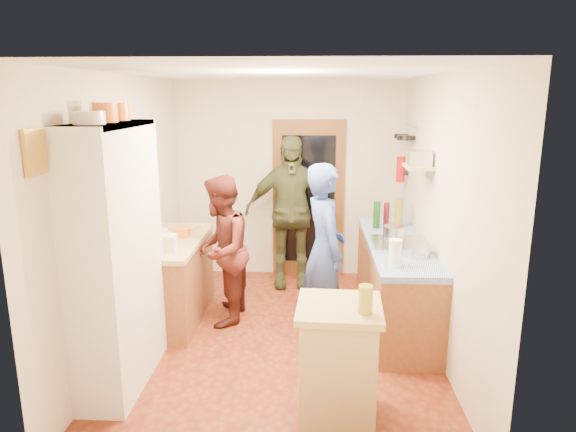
# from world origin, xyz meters

# --- Properties ---
(floor) EXTENTS (3.00, 4.00, 0.02)m
(floor) POSITION_xyz_m (0.00, 0.00, -0.01)
(floor) COLOR brown
(floor) RESTS_ON ground
(ceiling) EXTENTS (3.00, 4.00, 0.02)m
(ceiling) POSITION_xyz_m (0.00, 0.00, 2.61)
(ceiling) COLOR silver
(ceiling) RESTS_ON ground
(wall_back) EXTENTS (3.00, 0.02, 2.60)m
(wall_back) POSITION_xyz_m (0.00, 2.01, 1.30)
(wall_back) COLOR beige
(wall_back) RESTS_ON ground
(wall_front) EXTENTS (3.00, 0.02, 2.60)m
(wall_front) POSITION_xyz_m (0.00, -2.01, 1.30)
(wall_front) COLOR beige
(wall_front) RESTS_ON ground
(wall_left) EXTENTS (0.02, 4.00, 2.60)m
(wall_left) POSITION_xyz_m (-1.51, 0.00, 1.30)
(wall_left) COLOR beige
(wall_left) RESTS_ON ground
(wall_right) EXTENTS (0.02, 4.00, 2.60)m
(wall_right) POSITION_xyz_m (1.51, 0.00, 1.30)
(wall_right) COLOR beige
(wall_right) RESTS_ON ground
(door_frame) EXTENTS (0.95, 0.06, 2.10)m
(door_frame) POSITION_xyz_m (0.25, 1.97, 1.05)
(door_frame) COLOR brown
(door_frame) RESTS_ON ground
(door_glass) EXTENTS (0.70, 0.02, 1.70)m
(door_glass) POSITION_xyz_m (0.25, 1.94, 1.05)
(door_glass) COLOR black
(door_glass) RESTS_ON door_frame
(hutch_body) EXTENTS (0.40, 1.20, 2.20)m
(hutch_body) POSITION_xyz_m (-1.30, -0.80, 1.10)
(hutch_body) COLOR white
(hutch_body) RESTS_ON ground
(hutch_top_shelf) EXTENTS (0.40, 1.14, 0.04)m
(hutch_top_shelf) POSITION_xyz_m (-1.30, -0.80, 2.18)
(hutch_top_shelf) COLOR white
(hutch_top_shelf) RESTS_ON hutch_body
(plate_stack) EXTENTS (0.23, 0.23, 0.09)m
(plate_stack) POSITION_xyz_m (-1.30, -1.11, 2.25)
(plate_stack) COLOR white
(plate_stack) RESTS_ON hutch_top_shelf
(orange_pot_a) EXTENTS (0.19, 0.19, 0.15)m
(orange_pot_a) POSITION_xyz_m (-1.30, -0.81, 2.28)
(orange_pot_a) COLOR orange
(orange_pot_a) RESTS_ON hutch_top_shelf
(orange_pot_b) EXTENTS (0.16, 0.16, 0.15)m
(orange_pot_b) POSITION_xyz_m (-1.30, -0.50, 2.27)
(orange_pot_b) COLOR orange
(orange_pot_b) RESTS_ON hutch_top_shelf
(left_counter_base) EXTENTS (0.60, 1.40, 0.85)m
(left_counter_base) POSITION_xyz_m (-1.20, 0.45, 0.42)
(left_counter_base) COLOR #935730
(left_counter_base) RESTS_ON ground
(left_counter_top) EXTENTS (0.64, 1.44, 0.05)m
(left_counter_top) POSITION_xyz_m (-1.20, 0.45, 0.88)
(left_counter_top) COLOR tan
(left_counter_top) RESTS_ON left_counter_base
(toaster) EXTENTS (0.22, 0.15, 0.16)m
(toaster) POSITION_xyz_m (-1.15, 0.07, 0.98)
(toaster) COLOR white
(toaster) RESTS_ON left_counter_top
(kettle) EXTENTS (0.17, 0.17, 0.16)m
(kettle) POSITION_xyz_m (-1.25, 0.27, 0.98)
(kettle) COLOR white
(kettle) RESTS_ON left_counter_top
(orange_bowl) EXTENTS (0.21, 0.21, 0.09)m
(orange_bowl) POSITION_xyz_m (-1.12, 0.59, 0.94)
(orange_bowl) COLOR orange
(orange_bowl) RESTS_ON left_counter_top
(chopping_board) EXTENTS (0.35, 0.29, 0.02)m
(chopping_board) POSITION_xyz_m (-1.18, 0.93, 0.91)
(chopping_board) COLOR tan
(chopping_board) RESTS_ON left_counter_top
(right_counter_base) EXTENTS (0.60, 2.20, 0.84)m
(right_counter_base) POSITION_xyz_m (1.20, 0.50, 0.42)
(right_counter_base) COLOR #935730
(right_counter_base) RESTS_ON ground
(right_counter_top) EXTENTS (0.62, 2.22, 0.06)m
(right_counter_top) POSITION_xyz_m (1.20, 0.50, 0.87)
(right_counter_top) COLOR #164AAC
(right_counter_top) RESTS_ON right_counter_base
(hob) EXTENTS (0.55, 0.58, 0.04)m
(hob) POSITION_xyz_m (1.20, 0.33, 0.92)
(hob) COLOR silver
(hob) RESTS_ON right_counter_top
(pot_on_hob) EXTENTS (0.22, 0.22, 0.14)m
(pot_on_hob) POSITION_xyz_m (1.15, 0.44, 1.01)
(pot_on_hob) COLOR silver
(pot_on_hob) RESTS_ON hob
(bottle_a) EXTENTS (0.08, 0.08, 0.31)m
(bottle_a) POSITION_xyz_m (1.05, 1.06, 1.06)
(bottle_a) COLOR #143F14
(bottle_a) RESTS_ON right_counter_top
(bottle_b) EXTENTS (0.07, 0.07, 0.27)m
(bottle_b) POSITION_xyz_m (1.18, 1.19, 1.04)
(bottle_b) COLOR #591419
(bottle_b) RESTS_ON right_counter_top
(bottle_c) EXTENTS (0.11, 0.11, 0.34)m
(bottle_c) POSITION_xyz_m (1.31, 1.11, 1.07)
(bottle_c) COLOR olive
(bottle_c) RESTS_ON right_counter_top
(paper_towel) EXTENTS (0.13, 0.13, 0.25)m
(paper_towel) POSITION_xyz_m (1.05, -0.32, 1.02)
(paper_towel) COLOR white
(paper_towel) RESTS_ON right_counter_top
(mixing_bowl) EXTENTS (0.29, 0.29, 0.11)m
(mixing_bowl) POSITION_xyz_m (1.30, 0.01, 0.95)
(mixing_bowl) COLOR silver
(mixing_bowl) RESTS_ON right_counter_top
(island_base) EXTENTS (0.58, 0.58, 0.86)m
(island_base) POSITION_xyz_m (0.51, -1.25, 0.43)
(island_base) COLOR tan
(island_base) RESTS_ON ground
(island_top) EXTENTS (0.65, 0.65, 0.05)m
(island_top) POSITION_xyz_m (0.51, -1.25, 0.89)
(island_top) COLOR tan
(island_top) RESTS_ON island_base
(cutting_board) EXTENTS (0.36, 0.30, 0.02)m
(cutting_board) POSITION_xyz_m (0.46, -1.20, 0.90)
(cutting_board) COLOR white
(cutting_board) RESTS_ON island_top
(oil_jar) EXTENTS (0.11, 0.11, 0.20)m
(oil_jar) POSITION_xyz_m (0.68, -1.38, 1.01)
(oil_jar) COLOR #AD9E2D
(oil_jar) RESTS_ON island_top
(pan_rail) EXTENTS (0.02, 0.65, 0.02)m
(pan_rail) POSITION_xyz_m (1.46, 1.52, 2.05)
(pan_rail) COLOR silver
(pan_rail) RESTS_ON wall_right
(pan_hang_a) EXTENTS (0.18, 0.18, 0.05)m
(pan_hang_a) POSITION_xyz_m (1.40, 1.35, 1.92)
(pan_hang_a) COLOR black
(pan_hang_a) RESTS_ON pan_rail
(pan_hang_b) EXTENTS (0.16, 0.16, 0.05)m
(pan_hang_b) POSITION_xyz_m (1.40, 1.55, 1.90)
(pan_hang_b) COLOR black
(pan_hang_b) RESTS_ON pan_rail
(pan_hang_c) EXTENTS (0.17, 0.17, 0.05)m
(pan_hang_c) POSITION_xyz_m (1.40, 1.75, 1.91)
(pan_hang_c) COLOR black
(pan_hang_c) RESTS_ON pan_rail
(wall_shelf) EXTENTS (0.26, 0.42, 0.03)m
(wall_shelf) POSITION_xyz_m (1.37, 0.45, 1.70)
(wall_shelf) COLOR tan
(wall_shelf) RESTS_ON wall_right
(radio) EXTENTS (0.23, 0.31, 0.15)m
(radio) POSITION_xyz_m (1.37, 0.45, 1.79)
(radio) COLOR silver
(radio) RESTS_ON wall_shelf
(ext_bracket) EXTENTS (0.06, 0.10, 0.04)m
(ext_bracket) POSITION_xyz_m (1.47, 1.70, 1.45)
(ext_bracket) COLOR black
(ext_bracket) RESTS_ON wall_right
(fire_extinguisher) EXTENTS (0.11, 0.11, 0.32)m
(fire_extinguisher) POSITION_xyz_m (1.41, 1.70, 1.50)
(fire_extinguisher) COLOR red
(fire_extinguisher) RESTS_ON wall_right
(picture_frame) EXTENTS (0.03, 0.25, 0.30)m
(picture_frame) POSITION_xyz_m (-1.48, -1.55, 2.05)
(picture_frame) COLOR gold
(picture_frame) RESTS_ON wall_left
(person_hob) EXTENTS (0.59, 0.74, 1.77)m
(person_hob) POSITION_xyz_m (0.47, 0.19, 0.88)
(person_hob) COLOR #344C9A
(person_hob) RESTS_ON ground
(person_left) EXTENTS (0.63, 0.80, 1.60)m
(person_left) POSITION_xyz_m (-0.63, 0.44, 0.80)
(person_left) COLOR #4E1D18
(person_left) RESTS_ON ground
(person_back) EXTENTS (1.16, 0.55, 1.94)m
(person_back) POSITION_xyz_m (0.04, 1.54, 0.97)
(person_back) COLOR #3A3E24
(person_back) RESTS_ON ground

